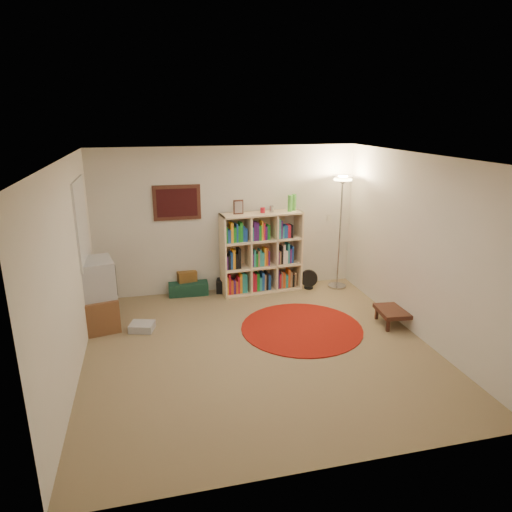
{
  "coord_description": "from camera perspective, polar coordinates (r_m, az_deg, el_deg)",
  "views": [
    {
      "loc": [
        -1.31,
        -5.3,
        2.98
      ],
      "look_at": [
        0.1,
        0.6,
        1.1
      ],
      "focal_mm": 32.0,
      "sensor_mm": 36.0,
      "label": 1
    }
  ],
  "objects": [
    {
      "name": "bookshelf",
      "position": [
        7.9,
        0.52,
        0.28
      ],
      "size": [
        1.43,
        0.52,
        1.68
      ],
      "rotation": [
        0.0,
        0.0,
        0.09
      ],
      "color": "#FFDDAA",
      "rests_on": "ground"
    },
    {
      "name": "wicker_basket",
      "position": [
        8.01,
        -8.68,
        -2.46
      ],
      "size": [
        0.36,
        0.28,
        0.18
      ],
      "rotation": [
        0.0,
        0.0,
        0.19
      ],
      "color": "brown",
      "rests_on": "suitcase"
    },
    {
      "name": "suitcase",
      "position": [
        8.06,
        -8.48,
        -3.84
      ],
      "size": [
        0.69,
        0.46,
        0.22
      ],
      "rotation": [
        0.0,
        0.0,
        -0.04
      ],
      "color": "#143729",
      "rests_on": "ground"
    },
    {
      "name": "dvd_box",
      "position": [
        6.86,
        -14.05,
        -8.57
      ],
      "size": [
        0.4,
        0.36,
        0.11
      ],
      "rotation": [
        0.0,
        0.0,
        -0.28
      ],
      "color": "#B5B5BA",
      "rests_on": "ground"
    },
    {
      "name": "room",
      "position": [
        5.76,
        -0.22,
        -0.16
      ],
      "size": [
        4.54,
        4.54,
        2.54
      ],
      "color": "olive",
      "rests_on": "ground"
    },
    {
      "name": "floor_lamp",
      "position": [
        7.98,
        10.69,
        7.43
      ],
      "size": [
        0.48,
        0.48,
        2.0
      ],
      "rotation": [
        0.0,
        0.0,
        0.29
      ],
      "color": "#ACABB0",
      "rests_on": "ground"
    },
    {
      "name": "red_rug",
      "position": [
        6.77,
        5.73,
        -8.92
      ],
      "size": [
        1.77,
        1.77,
        0.02
      ],
      "color": "maroon",
      "rests_on": "ground"
    },
    {
      "name": "side_table",
      "position": [
        7.09,
        17.15,
        -6.65
      ],
      "size": [
        0.58,
        0.58,
        0.24
      ],
      "rotation": [
        0.0,
        0.0,
        -0.1
      ],
      "color": "#3A1C14",
      "rests_on": "ground"
    },
    {
      "name": "floor_fan",
      "position": [
        8.19,
        6.62,
        -2.91
      ],
      "size": [
        0.31,
        0.21,
        0.35
      ],
      "rotation": [
        0.0,
        0.0,
        -0.35
      ],
      "color": "black",
      "rests_on": "ground"
    },
    {
      "name": "tv_stand",
      "position": [
        6.99,
        -19.21,
        -4.63
      ],
      "size": [
        0.63,
        0.79,
        1.02
      ],
      "rotation": [
        0.0,
        0.0,
        0.22
      ],
      "color": "brown",
      "rests_on": "ground"
    },
    {
      "name": "duffel_bag",
      "position": [
        8.05,
        -3.77,
        -3.68
      ],
      "size": [
        0.38,
        0.34,
        0.23
      ],
      "rotation": [
        0.0,
        0.0,
        -0.22
      ],
      "color": "black",
      "rests_on": "ground"
    }
  ]
}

